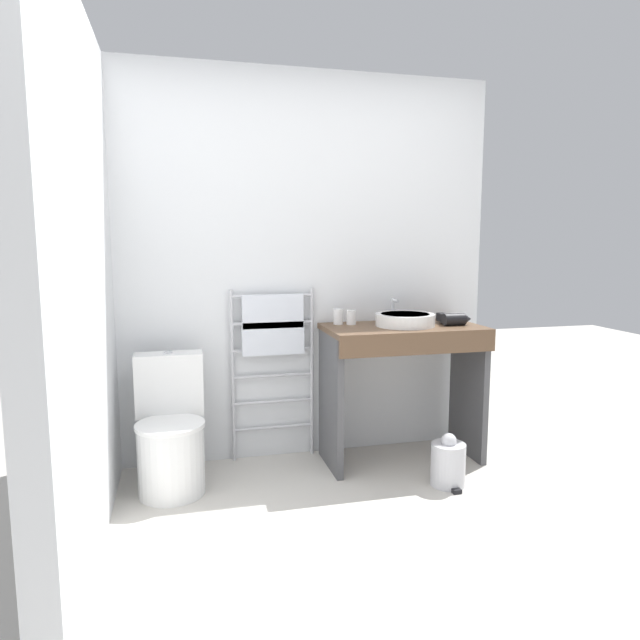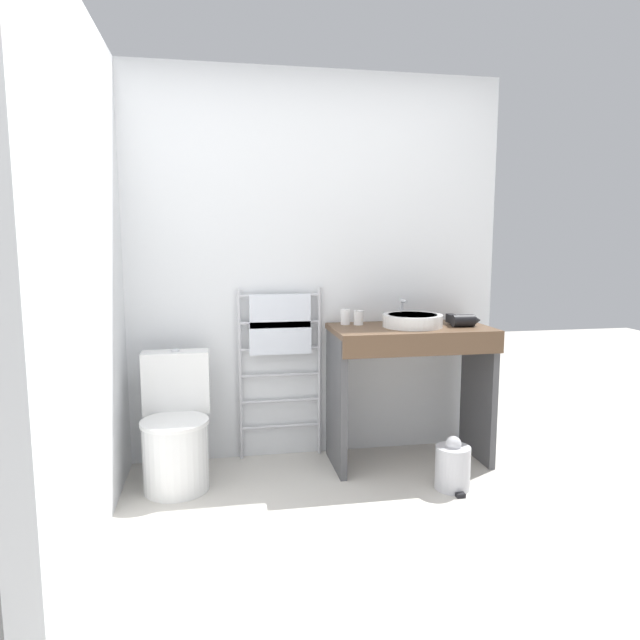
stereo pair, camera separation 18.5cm
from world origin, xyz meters
name	(u,v)px [view 1 (the left image)]	position (x,y,z in m)	size (l,w,h in m)	color
ground_plane	(378,581)	(0.00, 0.00, 0.00)	(12.00, 12.00, 0.00)	beige
wall_back	(299,268)	(0.00, 1.57, 1.24)	(2.54, 0.12, 2.48)	silver
wall_side	(81,279)	(-1.21, 0.76, 1.24)	(0.12, 2.23, 2.48)	silver
toilet	(171,436)	(-0.84, 1.14, 0.31)	(0.39, 0.51, 0.77)	white
towel_radiator	(273,338)	(-0.20, 1.46, 0.80)	(0.54, 0.06, 1.11)	silver
vanity_counter	(403,370)	(0.60, 1.22, 0.60)	(0.99, 0.53, 0.88)	brown
sink_basin	(405,319)	(0.61, 1.23, 0.92)	(0.37, 0.37, 0.08)	white
faucet	(393,307)	(0.61, 1.43, 0.98)	(0.02, 0.10, 0.15)	silver
cup_near_wall	(338,317)	(0.22, 1.40, 0.93)	(0.06, 0.06, 0.10)	white
cup_near_edge	(351,317)	(0.30, 1.37, 0.93)	(0.06, 0.06, 0.09)	white
hair_dryer	(454,319)	(0.93, 1.19, 0.92)	(0.19, 0.19, 0.08)	black
trash_bin	(448,463)	(0.72, 0.80, 0.13)	(0.20, 0.23, 0.31)	silver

